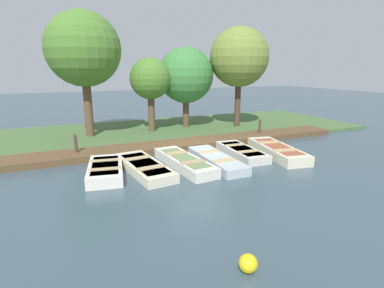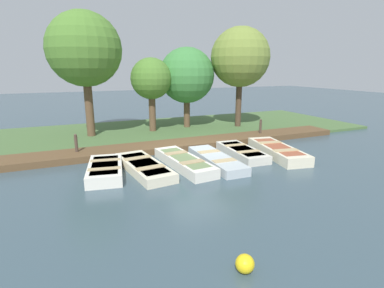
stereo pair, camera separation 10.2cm
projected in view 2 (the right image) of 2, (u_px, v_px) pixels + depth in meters
The scene contains 16 objects.
ground_plane at pixel (198, 154), 12.98m from camera, with size 80.00×80.00×0.00m, color #384C56.
shore_bank at pixel (162, 131), 17.41m from camera, with size 8.00×24.00×0.14m.
dock_walkway at pixel (186, 144), 14.17m from camera, with size 1.53×16.85×0.27m.
rowboat_0 at pixel (105, 170), 10.39m from camera, with size 2.77×1.56×0.41m.
rowboat_1 at pixel (144, 167), 10.81m from camera, with size 3.51×1.48×0.35m.
rowboat_2 at pixel (184, 162), 11.29m from camera, with size 3.59×1.27×0.39m.
rowboat_3 at pixel (216, 160), 11.64m from camera, with size 3.50×1.05×0.34m.
rowboat_4 at pixel (242, 152), 12.70m from camera, with size 3.00×1.24×0.36m.
rowboat_5 at pixel (277, 151), 12.75m from camera, with size 3.71×1.73×0.43m.
mooring_post_near at pixel (76, 146), 12.32m from camera, with size 0.13×0.13×1.02m.
mooring_post_far at pixel (260, 129), 15.86m from camera, with size 0.13×0.13×1.02m.
buoy at pixel (245, 264), 5.43m from camera, with size 0.35×0.35×0.35m.
park_tree_far_left at pixel (84, 50), 14.86m from camera, with size 3.69×3.69×6.39m.
park_tree_left at pixel (151, 80), 16.49m from camera, with size 2.27×2.27×4.21m.
park_tree_center at pixel (187, 76), 17.60m from camera, with size 3.24×3.24×4.83m.
park_tree_right at pixel (240, 58), 17.58m from camera, with size 3.48×3.48×6.00m.
Camera 2 is at (11.34, -5.20, 3.62)m, focal length 28.00 mm.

